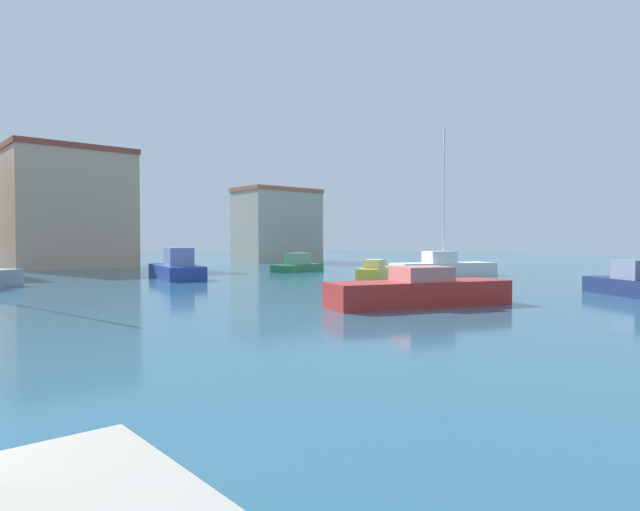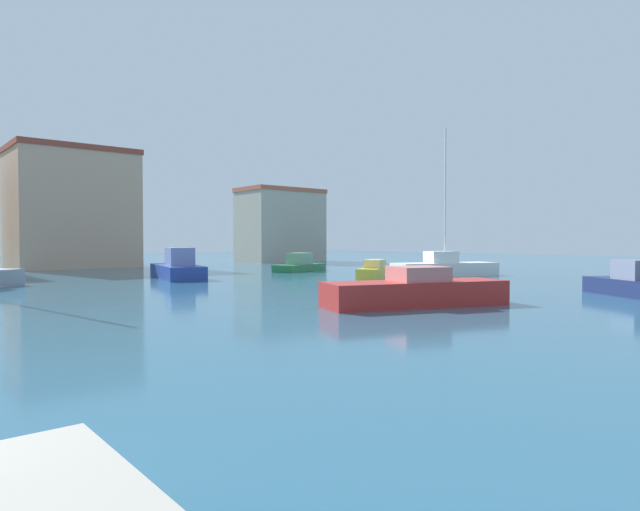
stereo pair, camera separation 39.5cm
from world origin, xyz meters
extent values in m
plane|color=#285670|center=(15.00, 20.00, 0.00)|extent=(160.00, 160.00, 0.00)
cube|color=white|center=(33.78, 18.32, 0.48)|extent=(8.13, 4.84, 0.96)
cube|color=silver|center=(33.48, 18.43, 1.37)|extent=(2.50, 2.09, 0.84)
cylinder|color=silver|center=(33.78, 18.32, 5.86)|extent=(0.12, 0.12, 9.81)
cube|color=gold|center=(26.63, 18.40, 0.41)|extent=(4.38, 3.25, 0.82)
cube|color=#DFCD77|center=(26.54, 18.35, 1.09)|extent=(1.93, 1.71, 0.53)
cube|color=#19234C|center=(28.43, 3.67, 0.39)|extent=(4.19, 5.52, 0.78)
cube|color=slate|center=(28.52, 3.82, 1.23)|extent=(1.73, 1.94, 0.91)
cube|color=#233D93|center=(17.68, 28.44, 0.45)|extent=(3.83, 7.29, 0.91)
cube|color=#6E7DB1|center=(17.50, 27.65, 1.50)|extent=(1.99, 2.36, 1.20)
cube|color=#B22823|center=(18.15, 7.91, 0.49)|extent=(7.69, 4.41, 0.98)
cube|color=#C4716E|center=(18.26, 7.87, 1.27)|extent=(2.48, 2.32, 0.58)
cube|color=#28703D|center=(29.38, 29.91, 0.29)|extent=(5.91, 3.79, 0.58)
cube|color=gray|center=(29.34, 29.90, 1.06)|extent=(2.37, 2.11, 0.95)
cube|color=tan|center=(16.37, 48.36, 5.34)|extent=(10.50, 8.29, 10.67)
cube|color=brown|center=(16.37, 48.36, 10.92)|extent=(10.71, 8.45, 0.50)
cube|color=#B2A893|center=(40.24, 47.81, 4.18)|extent=(9.63, 6.09, 8.36)
cube|color=#B25B42|center=(40.24, 47.81, 8.61)|extent=(9.82, 6.21, 0.50)
camera|label=1|loc=(1.33, -5.71, 2.59)|focal=30.29mm
camera|label=2|loc=(1.63, -5.97, 2.59)|focal=30.29mm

